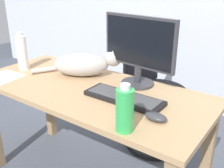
{
  "coord_description": "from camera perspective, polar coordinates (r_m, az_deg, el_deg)",
  "views": [
    {
      "loc": [
        0.99,
        -1.13,
        1.35
      ],
      "look_at": [
        0.17,
        0.01,
        0.77
      ],
      "focal_mm": 43.56,
      "sensor_mm": 36.0,
      "label": 1
    }
  ],
  "objects": [
    {
      "name": "desk",
      "position": [
        1.67,
        -4.95,
        -4.04
      ],
      "size": [
        1.47,
        0.65,
        0.71
      ],
      "color": "tan",
      "rests_on": "ground_plane"
    },
    {
      "name": "office_chair",
      "position": [
        2.23,
        8.45,
        -3.43
      ],
      "size": [
        0.49,
        0.48,
        0.91
      ],
      "color": "black",
      "rests_on": "ground_plane"
    },
    {
      "name": "monitor",
      "position": [
        1.6,
        5.6,
        7.44
      ],
      "size": [
        0.48,
        0.2,
        0.42
      ],
      "color": "#333338",
      "rests_on": "desk"
    },
    {
      "name": "keyboard",
      "position": [
        1.46,
        2.49,
        -2.9
      ],
      "size": [
        0.44,
        0.15,
        0.03
      ],
      "color": "black",
      "rests_on": "desk"
    },
    {
      "name": "cat",
      "position": [
        1.8,
        -5.78,
        4.23
      ],
      "size": [
        0.53,
        0.36,
        0.2
      ],
      "color": "#B2ADA8",
      "rests_on": "desk"
    },
    {
      "name": "computer_mouse",
      "position": [
        1.28,
        9.2,
        -6.83
      ],
      "size": [
        0.11,
        0.06,
        0.04
      ],
      "primitive_type": "ellipsoid",
      "color": "#333338",
      "rests_on": "desk"
    },
    {
      "name": "water_bottle",
      "position": [
        1.15,
        2.69,
        -5.41
      ],
      "size": [
        0.08,
        0.08,
        0.22
      ],
      "color": "green",
      "rests_on": "desk"
    },
    {
      "name": "spray_bottle",
      "position": [
        1.99,
        -18.32,
        6.3
      ],
      "size": [
        0.07,
        0.07,
        0.26
      ],
      "color": "silver",
      "rests_on": "desk"
    }
  ]
}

